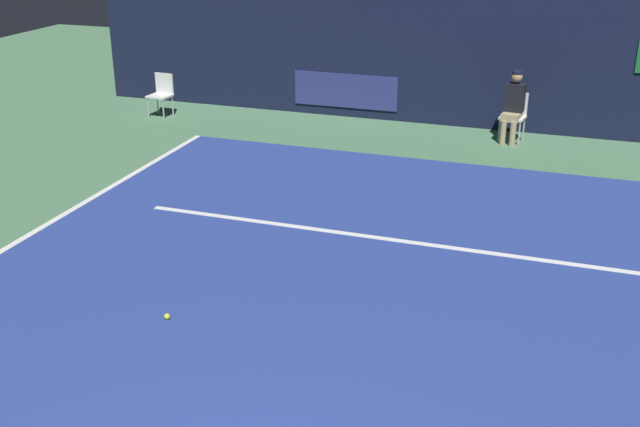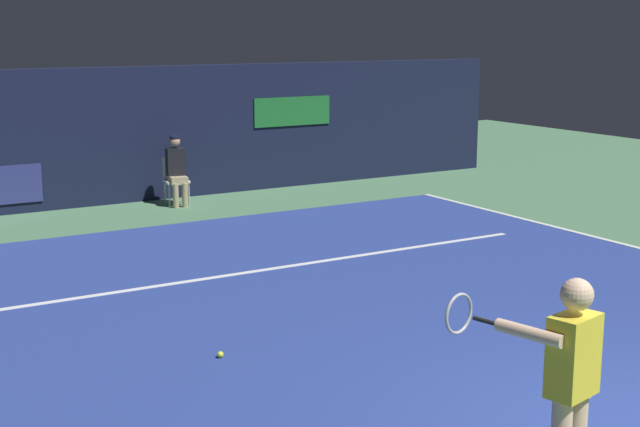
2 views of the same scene
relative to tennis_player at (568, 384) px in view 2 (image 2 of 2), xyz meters
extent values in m
plane|color=#4C7A56|center=(1.61, 4.99, -0.99)|extent=(33.00, 33.00, 0.00)
cube|color=navy|center=(1.61, 4.99, -0.98)|extent=(10.50, 10.85, 0.01)
cube|color=white|center=(1.61, 6.89, -0.97)|extent=(8.19, 0.10, 0.01)
cube|color=#141933|center=(1.61, 12.87, 0.31)|extent=(16.99, 0.30, 2.60)
cube|color=#1E6B2D|center=(5.01, 12.71, 0.61)|extent=(1.80, 0.04, 0.60)
cube|color=yellow|center=(0.01, -0.03, 0.21)|extent=(0.40, 0.30, 0.56)
sphere|color=beige|center=(0.01, -0.03, 0.63)|extent=(0.22, 0.22, 0.22)
cylinder|color=beige|center=(-0.24, 0.14, 0.36)|extent=(0.20, 0.51, 0.09)
cylinder|color=beige|center=(0.22, 0.04, 0.13)|extent=(0.09, 0.09, 0.56)
cylinder|color=black|center=(-0.30, 0.43, 0.36)|extent=(0.10, 0.30, 0.03)
torus|color=#B2B2B7|center=(-0.37, 0.71, 0.36)|extent=(0.30, 0.09, 0.30)
cube|color=white|center=(2.10, 12.02, -0.53)|extent=(0.49, 0.46, 0.04)
cube|color=white|center=(2.12, 12.22, -0.30)|extent=(0.42, 0.09, 0.42)
cylinder|color=#B2B2B7|center=(1.89, 11.88, -0.76)|extent=(0.03, 0.03, 0.46)
cylinder|color=#B2B2B7|center=(2.26, 11.83, -0.76)|extent=(0.03, 0.03, 0.46)
cylinder|color=#B2B2B7|center=(1.94, 12.22, -0.76)|extent=(0.03, 0.03, 0.46)
cylinder|color=#B2B2B7|center=(2.31, 12.17, -0.76)|extent=(0.03, 0.03, 0.46)
cube|color=tan|center=(2.09, 11.95, -0.49)|extent=(0.37, 0.44, 0.14)
cylinder|color=tan|center=(1.97, 11.78, -0.76)|extent=(0.11, 0.11, 0.46)
cylinder|color=tan|center=(2.15, 11.75, -0.76)|extent=(0.11, 0.11, 0.46)
cube|color=black|center=(2.10, 12.06, -0.16)|extent=(0.37, 0.27, 0.52)
sphere|color=tan|center=(2.10, 12.06, 0.22)|extent=(0.20, 0.20, 0.20)
cylinder|color=#141933|center=(2.10, 12.06, 0.31)|extent=(0.19, 0.19, 0.04)
sphere|color=#CCE033|center=(-0.70, 4.05, -0.94)|extent=(0.07, 0.07, 0.07)
camera|label=1|loc=(3.24, -2.34, 3.26)|focal=43.51mm
camera|label=2|loc=(-4.40, -4.11, 2.35)|focal=51.46mm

